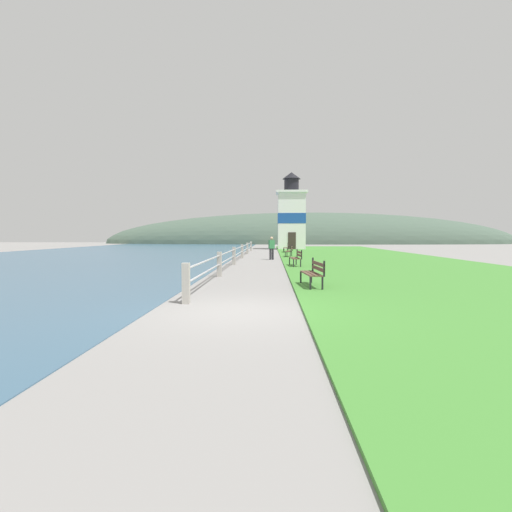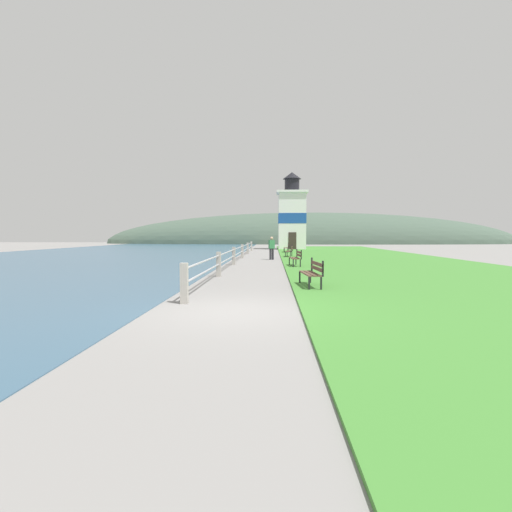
{
  "view_description": "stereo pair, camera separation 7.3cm",
  "coord_description": "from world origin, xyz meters",
  "px_view_note": "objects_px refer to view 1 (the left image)",
  "views": [
    {
      "loc": [
        0.76,
        -8.86,
        1.73
      ],
      "look_at": [
        -0.26,
        17.81,
        0.3
      ],
      "focal_mm": 28.0,
      "sensor_mm": 36.0,
      "label": 1
    },
    {
      "loc": [
        0.83,
        -8.86,
        1.73
      ],
      "look_at": [
        -0.26,
        17.81,
        0.3
      ],
      "focal_mm": 28.0,
      "sensor_mm": 36.0,
      "label": 2
    }
  ],
  "objects_px": {
    "park_bench_by_lighthouse": "(287,247)",
    "person_strolling": "(272,247)",
    "park_bench_midway": "(297,257)",
    "park_bench_far": "(290,250)",
    "lighthouse": "(291,216)",
    "park_bench_near": "(314,271)"
  },
  "relations": [
    {
      "from": "park_bench_midway",
      "to": "park_bench_by_lighthouse",
      "type": "xyz_separation_m",
      "value": [
        0.12,
        16.9,
        0.0
      ]
    },
    {
      "from": "park_bench_midway",
      "to": "person_strolling",
      "type": "relative_size",
      "value": 1.05
    },
    {
      "from": "park_bench_far",
      "to": "lighthouse",
      "type": "bearing_deg",
      "value": -86.59
    },
    {
      "from": "park_bench_far",
      "to": "park_bench_by_lighthouse",
      "type": "height_order",
      "value": "same"
    },
    {
      "from": "park_bench_far",
      "to": "person_strolling",
      "type": "relative_size",
      "value": 1.05
    },
    {
      "from": "lighthouse",
      "to": "park_bench_far",
      "type": "bearing_deg",
      "value": -93.22
    },
    {
      "from": "park_bench_near",
      "to": "park_bench_midway",
      "type": "relative_size",
      "value": 1.08
    },
    {
      "from": "park_bench_near",
      "to": "park_bench_by_lighthouse",
      "type": "distance_m",
      "value": 25.36
    },
    {
      "from": "park_bench_midway",
      "to": "park_bench_far",
      "type": "bearing_deg",
      "value": -95.16
    },
    {
      "from": "park_bench_near",
      "to": "park_bench_midway",
      "type": "height_order",
      "value": "same"
    },
    {
      "from": "park_bench_near",
      "to": "lighthouse",
      "type": "bearing_deg",
      "value": -97.2
    },
    {
      "from": "park_bench_far",
      "to": "lighthouse",
      "type": "relative_size",
      "value": 0.18
    },
    {
      "from": "park_bench_near",
      "to": "person_strolling",
      "type": "height_order",
      "value": "person_strolling"
    },
    {
      "from": "park_bench_midway",
      "to": "park_bench_by_lighthouse",
      "type": "distance_m",
      "value": 16.9
    },
    {
      "from": "park_bench_far",
      "to": "park_bench_midway",
      "type": "bearing_deg",
      "value": 96.29
    },
    {
      "from": "park_bench_far",
      "to": "person_strolling",
      "type": "height_order",
      "value": "person_strolling"
    },
    {
      "from": "park_bench_near",
      "to": "lighthouse",
      "type": "xyz_separation_m",
      "value": [
        0.99,
        34.52,
        3.36
      ]
    },
    {
      "from": "park_bench_by_lighthouse",
      "to": "person_strolling",
      "type": "height_order",
      "value": "person_strolling"
    },
    {
      "from": "lighthouse",
      "to": "person_strolling",
      "type": "height_order",
      "value": "lighthouse"
    },
    {
      "from": "park_bench_far",
      "to": "park_bench_near",
      "type": "bearing_deg",
      "value": 96.52
    },
    {
      "from": "park_bench_near",
      "to": "park_bench_midway",
      "type": "xyz_separation_m",
      "value": [
        -0.02,
        8.47,
        -0.0
      ]
    },
    {
      "from": "park_bench_by_lighthouse",
      "to": "person_strolling",
      "type": "distance_m",
      "value": 10.89
    }
  ]
}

